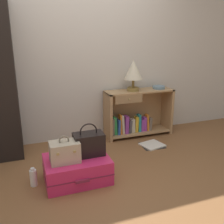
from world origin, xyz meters
TOP-DOWN VIEW (x-y plane):
  - ground_plane at (0.00, 0.00)m, footprint 9.00×9.00m
  - back_wall at (0.00, 1.50)m, footprint 6.40×0.10m
  - bookshelf at (0.80, 1.27)m, footprint 1.03×0.34m
  - table_lamp at (0.73, 1.25)m, footprint 0.27×0.27m
  - bowl at (1.17, 1.26)m, footprint 0.19×0.19m
  - suitcase_large at (-0.33, 0.30)m, footprint 0.68×0.50m
  - train_case at (-0.46, 0.27)m, footprint 0.30×0.21m
  - handbag at (-0.19, 0.34)m, footprint 0.32×0.20m
  - bottle at (-0.78, 0.35)m, footprint 0.07×0.07m
  - open_book_on_floor at (0.85, 0.81)m, footprint 0.34×0.33m

SIDE VIEW (x-z plane):
  - ground_plane at x=0.00m, z-range 0.00..0.00m
  - open_book_on_floor at x=0.85m, z-range 0.00..0.02m
  - bottle at x=-0.78m, z-range -0.01..0.19m
  - suitcase_large at x=-0.33m, z-range 0.00..0.26m
  - bookshelf at x=0.80m, z-range -0.02..0.69m
  - train_case at x=-0.46m, z-range 0.22..0.51m
  - handbag at x=-0.19m, z-range 0.20..0.56m
  - bowl at x=1.17m, z-range 0.71..0.75m
  - table_lamp at x=0.73m, z-range 0.77..1.22m
  - back_wall at x=0.00m, z-range 0.00..2.60m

